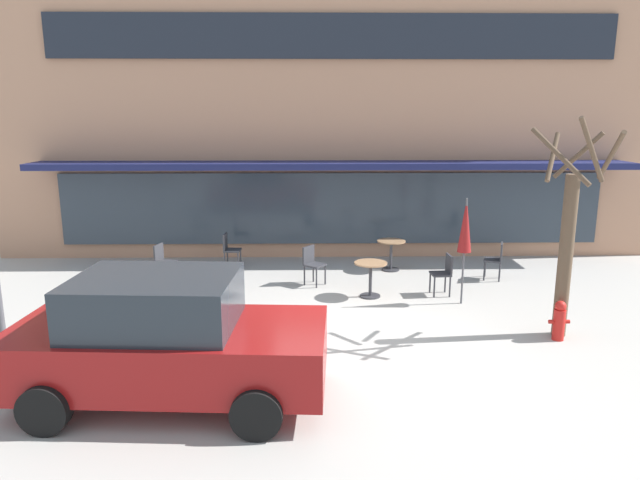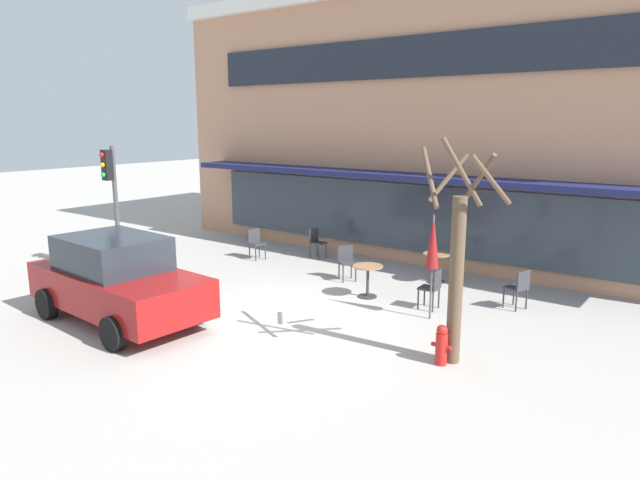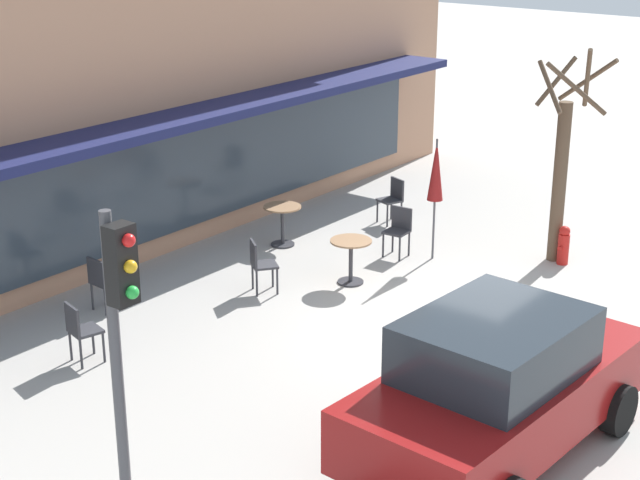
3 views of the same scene
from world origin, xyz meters
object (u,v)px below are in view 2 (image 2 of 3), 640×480
Objects in this scene: cafe_table_near_wall at (368,276)px; cafe_chair_1 at (432,286)px; cafe_table_streetside at (437,263)px; fire_hydrant at (441,345)px; parked_sedan at (117,279)px; patio_umbrella_green_folded at (433,242)px; cafe_chair_3 at (256,241)px; cafe_chair_0 at (346,260)px; street_tree at (457,262)px; traffic_light_pole at (111,188)px; cafe_chair_2 at (316,241)px; cafe_chair_4 at (519,286)px.

cafe_chair_1 is at bearing 3.60° from cafe_table_near_wall.
fire_hydrant is (2.28, -4.53, -0.16)m from cafe_table_streetside.
parked_sedan reaches higher than cafe_chair_1.
patio_umbrella_green_folded is (1.84, -0.48, 1.11)m from cafe_table_near_wall.
fire_hydrant is at bearing -63.32° from cafe_table_streetside.
cafe_chair_3 is (-6.53, 1.68, -1.10)m from patio_umbrella_green_folded.
cafe_chair_3 is at bearing 175.49° from cafe_chair_0.
street_tree reaches higher than patio_umbrella_green_folded.
cafe_chair_3 is 0.21× the size of parked_sedan.
cafe_chair_0 is at bearing 69.62° from parked_sedan.
traffic_light_pole is (-9.88, 0.09, 0.54)m from street_tree.
cafe_chair_2 is 1.00× the size of cafe_chair_3.
traffic_light_pole reaches higher than cafe_chair_0.
cafe_chair_3 is (-5.43, -0.90, 0.01)m from cafe_table_streetside.
cafe_chair_0 is 5.74m from parked_sedan.
cafe_table_near_wall is at bearing -109.30° from cafe_table_streetside.
cafe_chair_4 is at bearing 90.52° from street_tree.
cafe_table_near_wall is 1.55m from cafe_chair_0.
cafe_chair_3 is at bearing -170.61° from cafe_table_streetside.
street_tree reaches higher than traffic_light_pole.
cafe_chair_4 is at bearing 0.23° from cafe_chair_3.
street_tree reaches higher than cafe_chair_1.
cafe_table_near_wall is at bearing -158.30° from cafe_chair_4.
cafe_table_near_wall is at bearing -36.87° from cafe_chair_0.
cafe_table_near_wall is 0.85× the size of cafe_chair_4.
cafe_chair_0 is at bearing -4.51° from cafe_chair_3.
traffic_light_pole reaches higher than parked_sedan.
parked_sedan is (0.09, -6.80, 0.35)m from cafe_chair_2.
street_tree is 9.90m from traffic_light_pole.
fire_hydrant is at bearing 17.78° from parked_sedan.
cafe_chair_3 is 1.26× the size of fire_hydrant.
cafe_table_near_wall is 1.00× the size of cafe_table_streetside.
cafe_table_streetside is (0.74, 2.10, 0.00)m from cafe_table_near_wall.
cafe_chair_2 is 1.00× the size of cafe_chair_4.
patio_umbrella_green_folded is 2.62m from fire_hydrant.
cafe_chair_0 is at bearing 163.70° from cafe_chair_1.
cafe_chair_1 and cafe_chair_2 have the same top height.
cafe_chair_0 is 1.26× the size of fire_hydrant.
patio_umbrella_green_folded reaches higher than cafe_table_near_wall.
parked_sedan reaches higher than cafe_chair_4.
cafe_chair_1 reaches higher than fire_hydrant.
cafe_chair_4 is at bearing 53.69° from patio_umbrella_green_folded.
cafe_chair_3 is 8.53m from fire_hydrant.
patio_umbrella_green_folded is 0.58× the size of street_tree.
cafe_chair_0 is 5.42m from fire_hydrant.
cafe_chair_1 and cafe_chair_3 have the same top height.
patio_umbrella_green_folded is at bearing -66.94° from cafe_chair_1.
patio_umbrella_green_folded is 2.47× the size of cafe_chair_4.
street_tree reaches higher than cafe_chair_2.
street_tree reaches higher than cafe_chair_4.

